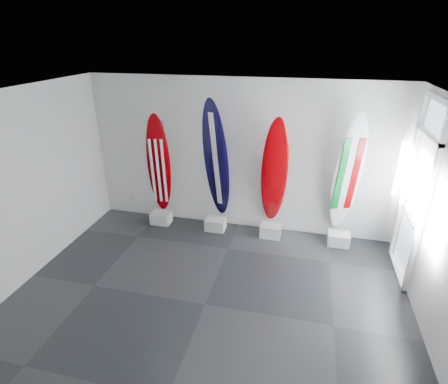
% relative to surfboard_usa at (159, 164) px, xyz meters
% --- Properties ---
extents(floor, '(6.00, 6.00, 0.00)m').
position_rel_surfboard_usa_xyz_m(floor, '(1.60, -2.28, -1.29)').
color(floor, black).
rests_on(floor, ground).
extents(ceiling, '(6.00, 6.00, 0.00)m').
position_rel_surfboard_usa_xyz_m(ceiling, '(1.60, -2.28, 1.71)').
color(ceiling, white).
rests_on(ceiling, wall_back).
extents(wall_back, '(6.00, 0.00, 6.00)m').
position_rel_surfboard_usa_xyz_m(wall_back, '(1.60, 0.22, 0.21)').
color(wall_back, silver).
rests_on(wall_back, ground).
extents(wall_front, '(6.00, 0.00, 6.00)m').
position_rel_surfboard_usa_xyz_m(wall_front, '(1.60, -4.78, 0.21)').
color(wall_front, silver).
rests_on(wall_front, ground).
extents(wall_left, '(0.00, 5.00, 5.00)m').
position_rel_surfboard_usa_xyz_m(wall_left, '(-1.40, -2.28, 0.21)').
color(wall_left, silver).
rests_on(wall_left, ground).
extents(display_block_usa, '(0.40, 0.30, 0.24)m').
position_rel_surfboard_usa_xyz_m(display_block_usa, '(0.00, -0.10, -1.17)').
color(display_block_usa, silver).
rests_on(display_block_usa, floor).
extents(surfboard_usa, '(0.50, 0.28, 2.10)m').
position_rel_surfboard_usa_xyz_m(surfboard_usa, '(0.00, 0.00, 0.00)').
color(surfboard_usa, '#790003').
rests_on(surfboard_usa, display_block_usa).
extents(display_block_navy, '(0.40, 0.30, 0.24)m').
position_rel_surfboard_usa_xyz_m(display_block_navy, '(1.19, -0.10, -1.17)').
color(display_block_navy, silver).
rests_on(display_block_navy, floor).
extents(surfboard_navy, '(0.68, 0.62, 2.46)m').
position_rel_surfboard_usa_xyz_m(surfboard_navy, '(1.19, 0.00, 0.17)').
color(surfboard_navy, black).
rests_on(surfboard_navy, display_block_navy).
extents(display_block_swiss, '(0.40, 0.30, 0.24)m').
position_rel_surfboard_usa_xyz_m(display_block_swiss, '(2.32, -0.10, -1.17)').
color(display_block_swiss, silver).
rests_on(display_block_swiss, floor).
extents(surfboard_swiss, '(0.57, 0.52, 2.18)m').
position_rel_surfboard_usa_xyz_m(surfboard_swiss, '(2.32, 0.00, 0.04)').
color(surfboard_swiss, '#790003').
rests_on(surfboard_swiss, display_block_swiss).
extents(display_block_italy, '(0.40, 0.30, 0.24)m').
position_rel_surfboard_usa_xyz_m(display_block_italy, '(3.62, -0.10, -1.17)').
color(display_block_italy, silver).
rests_on(display_block_italy, floor).
extents(surfboard_italy, '(0.63, 0.56, 2.32)m').
position_rel_surfboard_usa_xyz_m(surfboard_italy, '(3.62, 0.00, 0.11)').
color(surfboard_italy, white).
rests_on(surfboard_italy, display_block_italy).
extents(wall_outlet, '(0.09, 0.02, 0.13)m').
position_rel_surfboard_usa_xyz_m(wall_outlet, '(-0.85, 0.20, -0.94)').
color(wall_outlet, silver).
rests_on(wall_outlet, wall_back).
extents(glass_door, '(0.12, 1.16, 2.85)m').
position_rel_surfboard_usa_xyz_m(glass_door, '(4.57, -0.73, 0.14)').
color(glass_door, white).
rests_on(glass_door, floor).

